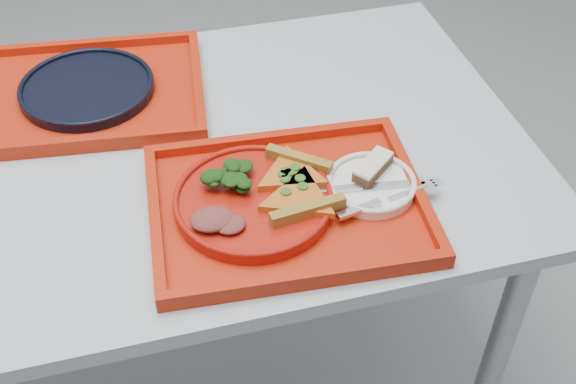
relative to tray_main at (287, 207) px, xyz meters
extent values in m
cube|color=#9DA8B0|center=(-0.32, 0.20, -0.02)|extent=(1.60, 0.80, 0.03)
cylinder|color=gray|center=(0.40, -0.12, -0.40)|extent=(0.05, 0.05, 0.72)
cylinder|color=gray|center=(0.40, 0.52, -0.40)|extent=(0.05, 0.05, 0.72)
cube|color=#B42009|center=(0.00, 0.00, 0.00)|extent=(0.47, 0.38, 0.01)
cube|color=#B42009|center=(-0.30, 0.41, 0.00)|extent=(0.49, 0.40, 0.01)
cylinder|color=#A8160B|center=(-0.05, 0.01, 0.02)|extent=(0.26, 0.26, 0.02)
cylinder|color=white|center=(0.15, 0.00, 0.01)|extent=(0.15, 0.15, 0.01)
cylinder|color=black|center=(-0.30, 0.41, 0.01)|extent=(0.26, 0.26, 0.02)
ellipsoid|color=black|center=(-0.08, 0.05, 0.04)|extent=(0.08, 0.07, 0.04)
ellipsoid|color=brown|center=(-0.13, -0.03, 0.03)|extent=(0.07, 0.06, 0.02)
cube|color=#442616|center=(0.16, 0.03, 0.03)|extent=(0.08, 0.08, 0.02)
cube|color=beige|center=(0.16, 0.03, 0.04)|extent=(0.08, 0.08, 0.01)
cube|color=silver|center=(0.14, -0.01, 0.02)|extent=(0.19, 0.04, 0.01)
cube|color=silver|center=(0.16, -0.05, 0.02)|extent=(0.19, 0.06, 0.01)
camera|label=1|loc=(-0.22, -0.82, 0.83)|focal=45.00mm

